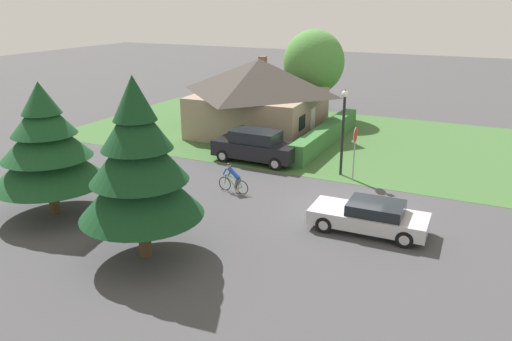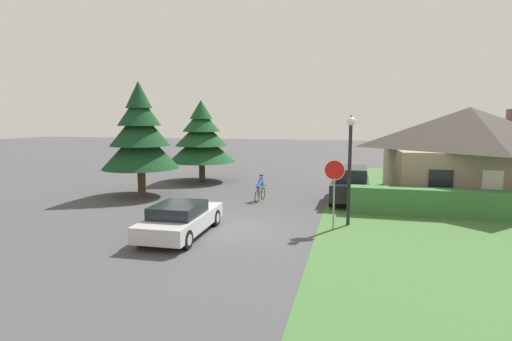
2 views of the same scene
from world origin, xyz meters
TOP-DOWN VIEW (x-y plane):
  - ground_plane at (0.00, 0.00)m, footprint 140.00×140.00m
  - grass_verge_right at (11.44, 4.00)m, footprint 16.00×36.00m
  - cottage_house at (10.95, 9.50)m, footprint 9.06×8.63m
  - hedge_row at (10.04, 4.31)m, footprint 10.89×0.90m
  - sedan_left_lane at (-1.52, -1.23)m, footprint 1.98×4.60m
  - cyclist at (-0.05, 5.66)m, footprint 0.44×1.68m
  - parked_suv_right at (4.64, 6.75)m, footprint 2.01×4.86m
  - stop_sign at (4.04, 0.95)m, footprint 0.80×0.07m
  - street_lamp at (4.61, 1.75)m, footprint 0.35×0.35m
  - conifer_tall_near at (-6.98, 5.54)m, footprint 4.32×4.32m
  - conifer_tall_far at (-5.60, 11.43)m, footprint 4.71×4.71m
  - deciduous_tree_right at (16.96, 7.76)m, footprint 4.64×4.64m

SIDE VIEW (x-z plane):
  - ground_plane at x=0.00m, z-range 0.00..0.00m
  - grass_verge_right at x=11.44m, z-range 0.00..0.01m
  - hedge_row at x=10.04m, z-range 0.00..1.24m
  - sedan_left_lane at x=-1.52m, z-range 0.00..1.26m
  - cyclist at x=-0.05m, z-range -0.03..1.40m
  - parked_suv_right at x=4.64m, z-range 0.00..1.84m
  - stop_sign at x=4.04m, z-range 0.61..3.40m
  - cottage_house at x=10.95m, z-range 0.10..5.13m
  - street_lamp at x=4.61m, z-range 0.65..5.18m
  - conifer_tall_far at x=-5.60m, z-range 0.21..5.89m
  - conifer_tall_near at x=-6.98m, z-range 0.24..6.71m
  - deciduous_tree_right at x=16.96m, z-range 0.90..7.60m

